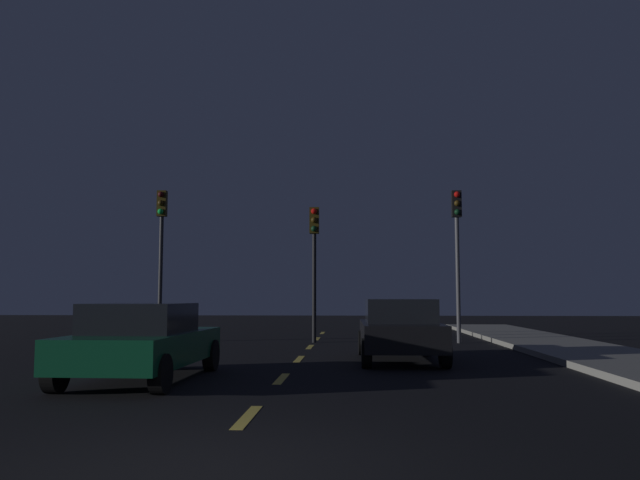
% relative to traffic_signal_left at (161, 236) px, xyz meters
% --- Properties ---
extents(ground_plane, '(80.00, 80.00, 0.00)m').
position_rel_traffic_signal_left_xyz_m(ground_plane, '(5.31, -8.89, -3.64)').
color(ground_plane, black).
extents(lane_stripe_second, '(0.16, 1.60, 0.01)m').
position_rel_traffic_signal_left_xyz_m(lane_stripe_second, '(5.31, -13.29, -3.64)').
color(lane_stripe_second, '#EACC4C').
rests_on(lane_stripe_second, ground_plane).
extents(lane_stripe_third, '(0.16, 1.60, 0.01)m').
position_rel_traffic_signal_left_xyz_m(lane_stripe_third, '(5.31, -9.49, -3.64)').
color(lane_stripe_third, '#EACC4C').
rests_on(lane_stripe_third, ground_plane).
extents(lane_stripe_fourth, '(0.16, 1.60, 0.01)m').
position_rel_traffic_signal_left_xyz_m(lane_stripe_fourth, '(5.31, -5.69, -3.64)').
color(lane_stripe_fourth, '#EACC4C').
rests_on(lane_stripe_fourth, ground_plane).
extents(lane_stripe_fifth, '(0.16, 1.60, 0.01)m').
position_rel_traffic_signal_left_xyz_m(lane_stripe_fifth, '(5.31, -1.89, -3.64)').
color(lane_stripe_fifth, '#EACC4C').
rests_on(lane_stripe_fifth, ground_plane).
extents(lane_stripe_sixth, '(0.16, 1.60, 0.01)m').
position_rel_traffic_signal_left_xyz_m(lane_stripe_sixth, '(5.31, 1.91, -3.64)').
color(lane_stripe_sixth, '#EACC4C').
rests_on(lane_stripe_sixth, ground_plane).
extents(lane_stripe_seventh, '(0.16, 1.60, 0.01)m').
position_rel_traffic_signal_left_xyz_m(lane_stripe_seventh, '(5.31, 5.71, -3.64)').
color(lane_stripe_seventh, '#EACC4C').
rests_on(lane_stripe_seventh, ground_plane).
extents(traffic_signal_left, '(0.32, 0.38, 5.23)m').
position_rel_traffic_signal_left_xyz_m(traffic_signal_left, '(0.00, 0.00, 0.00)').
color(traffic_signal_left, '#2D2D30').
rests_on(traffic_signal_left, ground_plane).
extents(traffic_signal_center, '(0.32, 0.38, 4.60)m').
position_rel_traffic_signal_left_xyz_m(traffic_signal_center, '(5.32, -0.00, -0.41)').
color(traffic_signal_center, black).
rests_on(traffic_signal_center, ground_plane).
extents(traffic_signal_right, '(0.32, 0.38, 5.13)m').
position_rel_traffic_signal_left_xyz_m(traffic_signal_right, '(10.17, -0.00, -0.06)').
color(traffic_signal_right, '#4C4C51').
rests_on(traffic_signal_right, ground_plane).
extents(car_stopped_ahead, '(1.97, 4.20, 1.48)m').
position_rel_traffic_signal_left_xyz_m(car_stopped_ahead, '(7.77, -6.09, -2.89)').
color(car_stopped_ahead, black).
rests_on(car_stopped_ahead, ground_plane).
extents(car_adjacent_lane, '(2.01, 4.40, 1.42)m').
position_rel_traffic_signal_left_xyz_m(car_adjacent_lane, '(2.80, -9.94, -2.92)').
color(car_adjacent_lane, '#0F4C2D').
rests_on(car_adjacent_lane, ground_plane).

